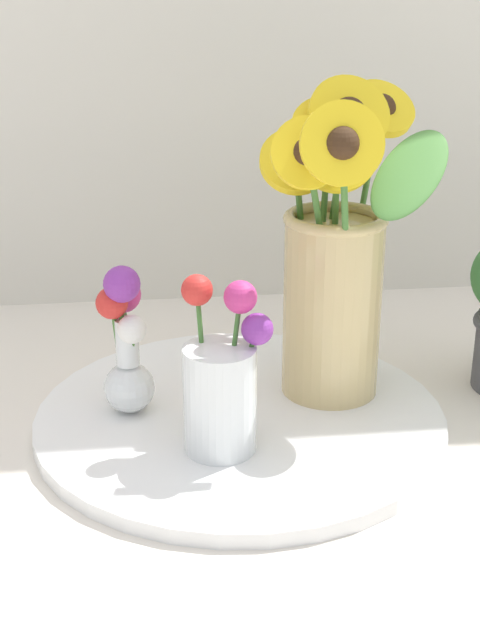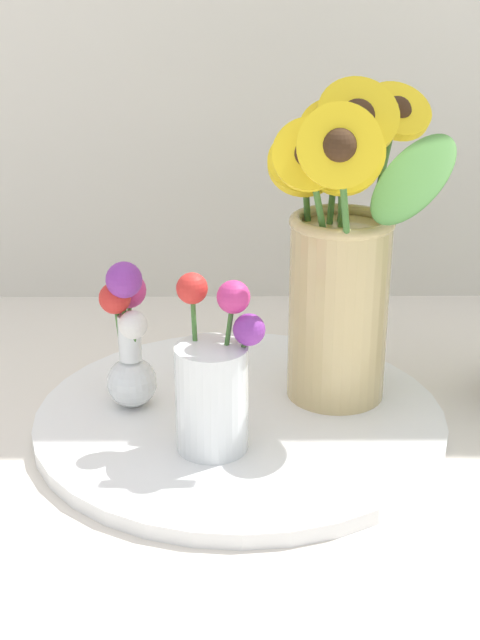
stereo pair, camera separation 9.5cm
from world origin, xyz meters
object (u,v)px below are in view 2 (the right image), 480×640
object	(u,v)px
mason_jar_sunflowers	(341,263)
vase_bulb_right	(128,337)
serving_tray	(240,419)
vase_small_center	(214,385)

from	to	relation	value
mason_jar_sunflowers	vase_bulb_right	size ratio (longest dim) A/B	2.09
serving_tray	vase_small_center	bearing A→B (deg)	-110.49
serving_tray	mason_jar_sunflowers	bearing A→B (deg)	22.81
mason_jar_sunflowers	vase_bulb_right	world-z (taller)	mason_jar_sunflowers
serving_tray	vase_small_center	distance (m)	0.11
serving_tray	vase_bulb_right	world-z (taller)	vase_bulb_right
vase_small_center	vase_bulb_right	size ratio (longest dim) A/B	1.05
serving_tray	mason_jar_sunflowers	xyz separation A→B (m)	(0.11, 0.05, 0.17)
vase_small_center	vase_bulb_right	distance (m)	0.14
vase_small_center	mason_jar_sunflowers	bearing A→B (deg)	40.78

